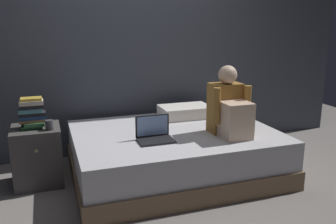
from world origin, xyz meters
name	(u,v)px	position (x,y,z in m)	size (l,w,h in m)	color
ground_plane	(165,189)	(0.00, 0.00, 0.00)	(8.00, 8.00, 0.00)	gray
wall_back	(131,37)	(0.00, 1.20, 1.35)	(5.60, 0.10, 2.70)	#424751
bed	(174,153)	(0.20, 0.30, 0.23)	(2.00, 1.50, 0.46)	#7A6047
nightstand	(38,156)	(-1.10, 0.54, 0.28)	(0.44, 0.46, 0.56)	#474442
person_sitting	(229,109)	(0.65, 0.03, 0.72)	(0.39, 0.44, 0.66)	olive
laptop	(155,134)	(-0.07, 0.08, 0.52)	(0.32, 0.23, 0.22)	black
pillow	(185,112)	(0.49, 0.75, 0.53)	(0.56, 0.36, 0.13)	silver
book_stack	(32,113)	(-1.11, 0.53, 0.70)	(0.23, 0.18, 0.29)	#387042
mug	(50,125)	(-0.97, 0.42, 0.60)	(0.08, 0.08, 0.09)	#3D3D42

